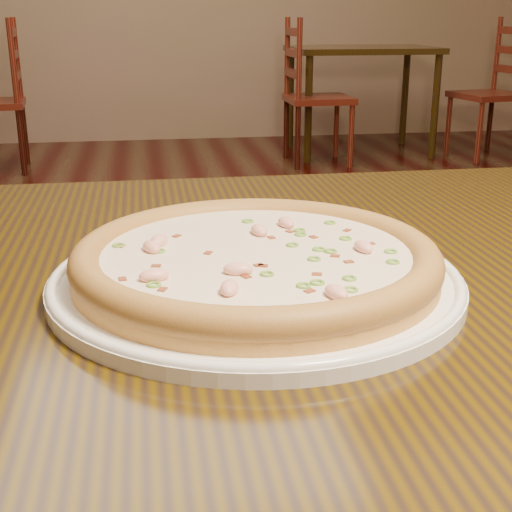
{
  "coord_description": "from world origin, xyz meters",
  "views": [
    {
      "loc": [
        -0.08,
        -1.33,
        0.98
      ],
      "look_at": [
        0.01,
        -0.75,
        0.78
      ],
      "focal_mm": 50.0,
      "sensor_mm": 36.0,
      "label": 1
    }
  ],
  "objects": [
    {
      "name": "ground",
      "position": [
        0.0,
        0.0,
        0.0
      ],
      "size": [
        9.0,
        9.0,
        0.0
      ],
      "primitive_type": "plane",
      "color": "black"
    },
    {
      "name": "hero_table",
      "position": [
        0.13,
        -0.7,
        0.65
      ],
      "size": [
        1.2,
        0.8,
        0.75
      ],
      "color": "black",
      "rests_on": "ground"
    },
    {
      "name": "plate",
      "position": [
        0.01,
        -0.75,
        0.76
      ],
      "size": [
        0.36,
        0.36,
        0.02
      ],
      "color": "white",
      "rests_on": "hero_table"
    },
    {
      "name": "pizza",
      "position": [
        0.01,
        -0.75,
        0.78
      ],
      "size": [
        0.32,
        0.32,
        0.03
      ],
      "color": "#CD8F47",
      "rests_on": "plate"
    },
    {
      "name": "bg_table_right",
      "position": [
        1.48,
        3.71,
        0.65
      ],
      "size": [
        1.0,
        0.7,
        0.75
      ],
      "color": "black",
      "rests_on": "ground"
    },
    {
      "name": "chair_c",
      "position": [
        1.04,
        3.38,
        0.44
      ],
      "size": [
        0.42,
        0.42,
        0.95
      ],
      "color": "#4D0D05",
      "rests_on": "ground"
    },
    {
      "name": "chair_d",
      "position": [
        2.37,
        3.42,
        0.44
      ],
      "size": [
        0.49,
        0.49,
        0.95
      ],
      "color": "#4D0D05",
      "rests_on": "ground"
    }
  ]
}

